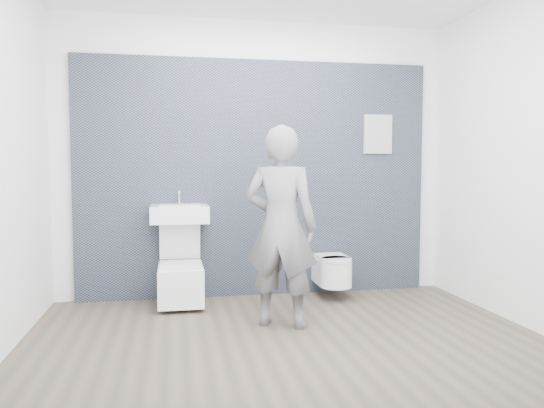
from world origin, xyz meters
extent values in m
plane|color=#4E4234|center=(0.00, 0.00, 0.00)|extent=(4.00, 4.00, 0.00)
plane|color=white|center=(0.00, 1.50, 1.40)|extent=(4.00, 0.00, 4.00)
plane|color=white|center=(0.00, -1.50, 1.40)|extent=(4.00, 0.00, 4.00)
plane|color=white|center=(-2.00, 0.00, 1.40)|extent=(0.00, 3.00, 3.00)
plane|color=white|center=(2.00, 0.00, 1.40)|extent=(0.00, 3.00, 3.00)
cube|color=black|center=(0.00, 1.47, 0.00)|extent=(3.60, 0.06, 2.40)
cube|color=white|center=(-0.78, 1.23, 0.87)|extent=(0.55, 0.41, 0.16)
cube|color=silver|center=(-0.78, 1.21, 0.95)|extent=(0.38, 0.27, 0.03)
cylinder|color=silver|center=(-0.78, 1.38, 1.02)|extent=(0.02, 0.02, 0.14)
cylinder|color=silver|center=(-0.78, 1.33, 1.08)|extent=(0.02, 0.09, 0.02)
cylinder|color=silver|center=(-0.78, 1.42, 0.73)|extent=(0.04, 0.04, 0.11)
cube|color=white|center=(-0.78, 1.14, 0.21)|extent=(0.42, 0.60, 0.35)
cylinder|color=silver|center=(-0.78, 1.09, 0.37)|extent=(0.30, 0.30, 0.03)
cube|color=white|center=(-0.78, 1.09, 0.40)|extent=(0.39, 0.48, 0.02)
cube|color=white|center=(-0.78, 1.35, 0.63)|extent=(0.39, 0.09, 0.44)
cube|color=silver|center=(-0.78, 1.41, 0.08)|extent=(0.11, 0.06, 0.08)
cube|color=white|center=(0.73, 1.26, 0.26)|extent=(0.31, 0.37, 0.26)
cylinder|color=white|center=(0.73, 1.07, 0.26)|extent=(0.31, 0.31, 0.26)
cube|color=white|center=(0.73, 1.23, 0.41)|extent=(0.30, 0.35, 0.03)
cylinder|color=white|center=(0.73, 1.05, 0.41)|extent=(0.30, 0.30, 0.03)
cube|color=silver|center=(0.73, 1.41, 0.17)|extent=(0.09, 0.06, 0.08)
cube|color=silver|center=(1.29, 1.43, 0.00)|extent=(0.31, 0.03, 0.41)
imported|color=slate|center=(0.03, 0.35, 0.83)|extent=(0.72, 0.61, 1.66)
camera|label=1|loc=(-0.84, -3.90, 1.32)|focal=35.00mm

